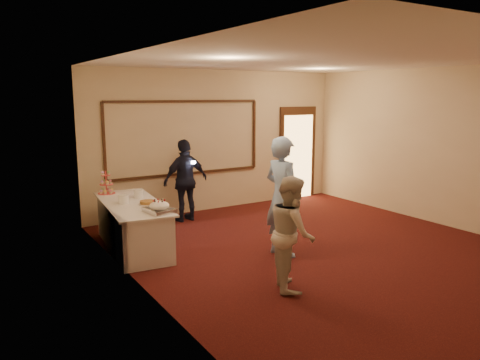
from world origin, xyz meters
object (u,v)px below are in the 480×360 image
object	(u,v)px
pavlova_tray	(159,207)
tart	(148,203)
woman	(292,233)
guest	(186,180)
buffet_table	(133,226)
cupcake_stand	(106,185)
man	(282,197)
plate_stack_a	(124,199)
plate_stack_b	(139,194)

from	to	relation	value
pavlova_tray	tart	size ratio (longest dim) A/B	1.81
woman	guest	distance (m)	3.73
buffet_table	tart	xyz separation A→B (m)	(0.17, -0.25, 0.41)
cupcake_stand	tart	distance (m)	1.22
cupcake_stand	man	bearing A→B (deg)	-50.11
cupcake_stand	plate_stack_a	bearing A→B (deg)	-89.05
cupcake_stand	man	distance (m)	3.17
man	guest	distance (m)	2.67
plate_stack_a	plate_stack_b	xyz separation A→B (m)	(0.35, 0.27, -0.00)
plate_stack_a	guest	size ratio (longest dim) A/B	0.11
tart	guest	world-z (taller)	guest
plate_stack_a	woman	size ratio (longest dim) A/B	0.12
buffet_table	cupcake_stand	xyz separation A→B (m)	(-0.14, 0.92, 0.54)
tart	man	bearing A→B (deg)	-36.40
plate_stack_b	man	world-z (taller)	man
buffet_table	woman	bearing A→B (deg)	-64.63
plate_stack_b	plate_stack_a	bearing A→B (deg)	-142.31
man	guest	world-z (taller)	man
buffet_table	pavlova_tray	bearing A→B (deg)	-80.84
pavlova_tray	man	distance (m)	1.88
tart	guest	bearing A→B (deg)	46.35
woman	guest	world-z (taller)	guest
buffet_table	pavlova_tray	distance (m)	0.96
plate_stack_b	cupcake_stand	bearing A→B (deg)	119.68
man	cupcake_stand	bearing A→B (deg)	32.08
buffet_table	tart	world-z (taller)	tart
cupcake_stand	plate_stack_b	size ratio (longest dim) A/B	2.57
cupcake_stand	guest	xyz separation A→B (m)	(1.63, 0.21, -0.11)
plate_stack_b	tart	size ratio (longest dim) A/B	0.60
pavlova_tray	woman	world-z (taller)	woman
plate_stack_a	plate_stack_b	bearing A→B (deg)	37.69
guest	woman	bearing A→B (deg)	80.97
plate_stack_a	woman	bearing A→B (deg)	-62.53
pavlova_tray	cupcake_stand	world-z (taller)	cupcake_stand
woman	tart	bearing A→B (deg)	51.20
woman	pavlova_tray	bearing A→B (deg)	58.92
pavlova_tray	man	xyz separation A→B (m)	(1.75, -0.68, 0.09)
buffet_table	guest	bearing A→B (deg)	37.15
tart	plate_stack_a	bearing A→B (deg)	138.74
tart	woman	distance (m)	2.57
plate_stack_a	cupcake_stand	bearing A→B (deg)	90.95
buffet_table	woman	distance (m)	2.89
guest	man	bearing A→B (deg)	93.60
plate_stack_b	guest	distance (m)	1.52
plate_stack_a	woman	world-z (taller)	woman
guest	cupcake_stand	bearing A→B (deg)	2.12
plate_stack_b	guest	world-z (taller)	guest
buffet_table	plate_stack_b	xyz separation A→B (m)	(0.22, 0.28, 0.45)
cupcake_stand	plate_stack_b	world-z (taller)	cupcake_stand
pavlova_tray	plate_stack_a	distance (m)	0.89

